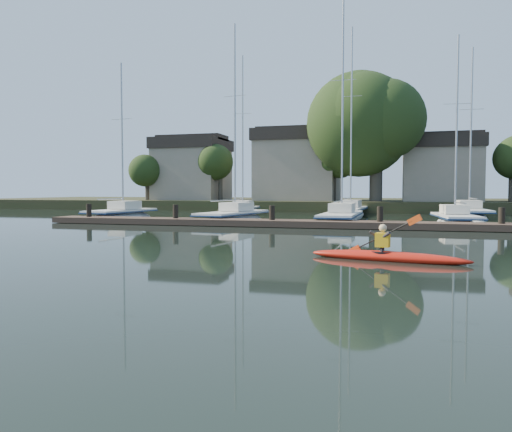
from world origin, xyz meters
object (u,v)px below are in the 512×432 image
(sailboat_2, at_px, (341,226))
(sailboat_1, at_px, (233,224))
(sailboat_0, at_px, (121,221))
(sailboat_3, at_px, (455,227))
(dock, at_px, (324,224))
(sailboat_5, at_px, (242,216))
(sailboat_7, at_px, (469,221))
(sailboat_6, at_px, (350,218))
(kayak, at_px, (387,254))

(sailboat_2, bearing_deg, sailboat_1, -178.81)
(sailboat_0, height_order, sailboat_3, sailboat_3)
(dock, relative_size, sailboat_2, 2.20)
(sailboat_2, distance_m, sailboat_3, 6.85)
(sailboat_2, xyz_separation_m, sailboat_3, (6.83, 0.49, 0.00))
(sailboat_1, relative_size, sailboat_2, 0.93)
(sailboat_0, relative_size, sailboat_5, 0.86)
(sailboat_0, bearing_deg, sailboat_3, 3.16)
(sailboat_5, bearing_deg, sailboat_7, -8.27)
(sailboat_5, bearing_deg, sailboat_1, -83.23)
(dock, bearing_deg, sailboat_0, 162.97)
(sailboat_1, height_order, sailboat_6, sailboat_6)
(dock, xyz_separation_m, sailboat_7, (9.17, 12.52, -0.41))
(sailboat_3, height_order, sailboat_7, sailboat_7)
(sailboat_1, bearing_deg, sailboat_3, 11.04)
(sailboat_3, bearing_deg, sailboat_0, 175.17)
(sailboat_0, height_order, sailboat_1, sailboat_1)
(dock, height_order, sailboat_6, sailboat_6)
(sailboat_0, height_order, sailboat_6, sailboat_6)
(sailboat_5, xyz_separation_m, sailboat_7, (17.97, -0.50, -0.03))
(sailboat_1, distance_m, sailboat_5, 9.15)
(sailboat_1, xyz_separation_m, sailboat_3, (14.00, 0.52, 0.01))
(sailboat_6, bearing_deg, sailboat_3, -50.07)
(sailboat_6, bearing_deg, sailboat_2, -86.39)
(sailboat_7, bearing_deg, sailboat_1, -153.30)
(dock, xyz_separation_m, sailboat_1, (-6.68, 4.13, -0.40))
(dock, bearing_deg, sailboat_1, 148.30)
(sailboat_1, bearing_deg, dock, -22.78)
(kayak, distance_m, sailboat_1, 19.56)
(sailboat_1, distance_m, sailboat_2, 7.17)
(kayak, relative_size, sailboat_2, 0.31)
(sailboat_3, relative_size, sailboat_7, 0.90)
(sailboat_2, distance_m, sailboat_5, 12.85)
(sailboat_1, height_order, sailboat_5, sailboat_5)
(dock, distance_m, sailboat_6, 13.76)
(kayak, relative_size, sailboat_7, 0.34)
(sailboat_0, bearing_deg, kayak, -38.75)
(kayak, height_order, sailboat_3, sailboat_3)
(sailboat_5, distance_m, sailboat_6, 9.06)
(sailboat_2, relative_size, sailboat_5, 1.05)
(sailboat_5, bearing_deg, kayak, -70.85)
(dock, distance_m, sailboat_2, 4.20)
(dock, height_order, sailboat_0, sailboat_0)
(dock, height_order, sailboat_5, sailboat_5)
(sailboat_3, bearing_deg, sailboat_7, 72.23)
(sailboat_0, xyz_separation_m, sailboat_3, (22.83, -0.11, 0.02))
(sailboat_3, xyz_separation_m, sailboat_7, (1.85, 7.88, -0.02))
(sailboat_5, bearing_deg, sailboat_2, -50.33)
(kayak, relative_size, sailboat_6, 0.28)
(dock, bearing_deg, kayak, -74.14)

